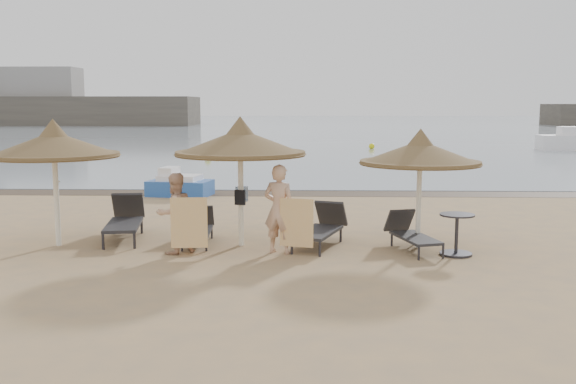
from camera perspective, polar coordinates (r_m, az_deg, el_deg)
name	(u,v)px	position (r m, az deg, el deg)	size (l,w,h in m)	color
ground	(252,260)	(12.49, -3.20, -6.06)	(160.00, 160.00, 0.00)	tan
sea	(301,125)	(92.13, 1.20, 5.98)	(200.00, 140.00, 0.03)	gray
wet_sand_strip	(277,193)	(21.71, -1.02, -0.09)	(200.00, 1.60, 0.01)	#4D3F30
far_shore	(123,105)	(93.64, -14.50, 7.54)	(150.00, 54.80, 12.00)	brown
palapa_left	(54,145)	(14.30, -20.10, 3.95)	(2.72, 2.72, 2.70)	white
palapa_center	(240,143)	(13.47, -4.26, 4.37)	(2.77, 2.77, 2.75)	white
palapa_right	(420,153)	(13.53, 11.66, 3.41)	(2.52, 2.52, 2.50)	white
lounger_far_left	(125,219)	(14.89, -14.29, -2.36)	(1.03, 2.20, 0.95)	#2A2A30
lounger_near_left	(199,227)	(14.14, -7.94, -3.10)	(0.65, 1.69, 0.74)	#2A2A30
lounger_near_right	(322,227)	(13.74, 3.05, -3.10)	(1.25, 2.06, 0.88)	#2A2A30
lounger_far_right	(411,233)	(13.56, 10.85, -3.58)	(1.03, 1.81, 0.77)	#2A2A30
side_table	(456,236)	(13.24, 14.75, -3.78)	(0.69, 0.69, 0.83)	#2A2A30
person_left	(175,207)	(13.05, -10.04, -1.32)	(0.87, 0.57, 1.89)	#DAA986
person_right	(279,202)	(12.86, -0.78, -0.88)	(0.96, 0.63, 2.10)	#DAA986
towel_left	(189,223)	(12.69, -8.79, -2.72)	(0.72, 0.09, 1.00)	orange
towel_right	(296,223)	(12.66, 0.76, -2.76)	(0.67, 0.21, 0.97)	orange
bag_patterned	(242,194)	(13.76, -4.13, -0.19)	(0.27, 0.17, 0.33)	silver
bag_dark	(240,197)	(13.43, -4.28, -0.49)	(0.23, 0.12, 0.31)	black
pedal_boat	(179,185)	(21.41, -9.64, 0.61)	(2.19, 1.53, 0.94)	#2758B1
buoy_left	(208,156)	(35.09, -7.13, 3.17)	(0.36, 0.36, 0.36)	yellow
buoy_mid	(372,146)	(43.26, 7.45, 4.05)	(0.38, 0.38, 0.38)	yellow
buoy_extra	(217,152)	(37.86, -6.35, 3.52)	(0.36, 0.36, 0.36)	yellow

